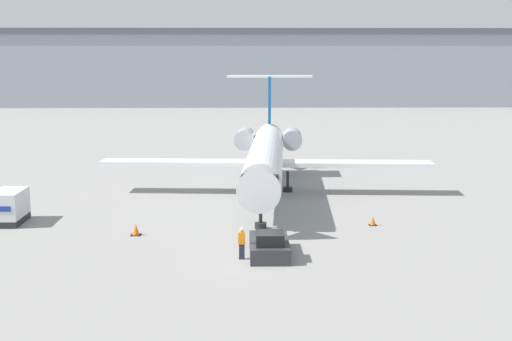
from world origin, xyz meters
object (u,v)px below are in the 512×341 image
at_px(airplane_main, 266,155).
at_px(worker_near_tug, 242,243).
at_px(pushback_tug, 269,246).
at_px(traffic_cone_right, 373,221).
at_px(luggage_cart, 9,207).
at_px(traffic_cone_left, 136,230).

xyz_separation_m(airplane_main, worker_near_tug, (-2.03, -19.43, -2.22)).
height_order(pushback_tug, traffic_cone_right, pushback_tug).
bearing_deg(pushback_tug, airplane_main, 88.64).
bearing_deg(pushback_tug, luggage_cart, 154.65).
relative_size(pushback_tug, traffic_cone_left, 6.11).
bearing_deg(worker_near_tug, pushback_tug, 23.73).
xyz_separation_m(luggage_cart, traffic_cone_left, (9.18, -3.50, -0.78)).
distance_m(traffic_cone_left, traffic_cone_right, 15.93).
relative_size(luggage_cart, traffic_cone_right, 5.24).
xyz_separation_m(pushback_tug, traffic_cone_left, (-8.41, 4.83, -0.22)).
xyz_separation_m(pushback_tug, luggage_cart, (-17.60, 8.34, 0.56)).
xyz_separation_m(worker_near_tug, traffic_cone_left, (-6.83, 5.53, -0.61)).
relative_size(airplane_main, luggage_cart, 8.59).
distance_m(luggage_cart, traffic_cone_right, 24.98).
relative_size(traffic_cone_left, traffic_cone_right, 1.14).
bearing_deg(airplane_main, worker_near_tug, -95.97).
bearing_deg(traffic_cone_right, airplane_main, 120.76).
distance_m(luggage_cart, worker_near_tug, 18.38).
height_order(airplane_main, traffic_cone_right, airplane_main).
relative_size(worker_near_tug, traffic_cone_left, 2.45).
relative_size(airplane_main, pushback_tug, 6.46).
relative_size(worker_near_tug, traffic_cone_right, 2.79).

